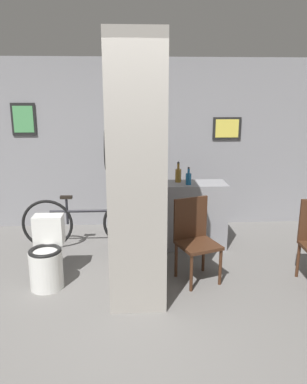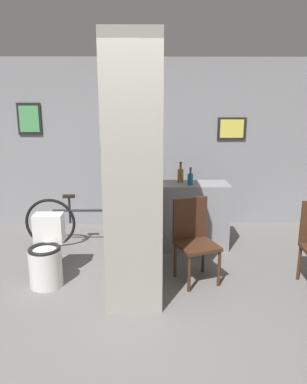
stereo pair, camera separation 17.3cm
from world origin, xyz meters
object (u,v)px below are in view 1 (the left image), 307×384
Objects in this scene: chair_near_pillar at (195,236)px; toilet at (47,257)px; bicycle at (88,223)px; bottle_tall at (178,175)px.

toilet is at bearing 162.55° from chair_near_pillar.
toilet is at bearing -107.74° from bicycle.
toilet is 2.03m from bottle_tall.
bottle_tall is (1.24, 0.05, 0.65)m from bicycle.
toilet is 1.09m from bicycle.
bottle_tall is at bearing 34.82° from toilet.
bottle_tall is (1.57, 1.09, 0.68)m from toilet.
bottle_tall is at bearing 2.42° from bicycle.
chair_near_pillar reaches higher than toilet.
chair_near_pillar is 1.63m from bicycle.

